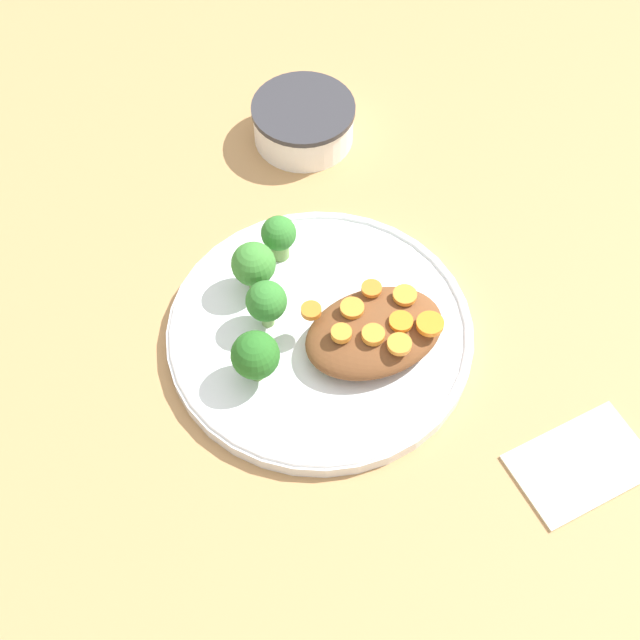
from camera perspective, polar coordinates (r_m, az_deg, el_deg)
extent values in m
plane|color=tan|center=(0.85, 0.00, -1.11)|extent=(4.00, 4.00, 0.00)
cylinder|color=white|center=(0.84, 0.00, -0.84)|extent=(0.29, 0.29, 0.01)
torus|color=white|center=(0.84, 0.00, -0.57)|extent=(0.29, 0.29, 0.01)
cylinder|color=white|center=(1.00, -1.06, 12.55)|extent=(0.11, 0.11, 0.05)
cylinder|color=#333338|center=(0.99, -1.08, 13.38)|extent=(0.11, 0.11, 0.01)
cylinder|color=white|center=(0.99, -1.07, 13.09)|extent=(0.09, 0.09, 0.01)
ellipsoid|color=brown|center=(0.82, 3.50, -0.79)|extent=(0.13, 0.09, 0.03)
cylinder|color=#759E51|center=(0.86, -4.18, 2.64)|extent=(0.01, 0.01, 0.02)
sphere|color=#3D8433|center=(0.84, -4.28, 3.60)|extent=(0.04, 0.04, 0.04)
cylinder|color=#759E51|center=(0.80, -4.06, -3.14)|extent=(0.01, 0.01, 0.02)
sphere|color=#286B23|center=(0.78, -4.16, -2.26)|extent=(0.04, 0.04, 0.04)
cylinder|color=#759E51|center=(0.88, -2.57, 4.68)|extent=(0.02, 0.02, 0.02)
sphere|color=#337A2D|center=(0.86, -2.63, 5.58)|extent=(0.03, 0.03, 0.03)
cylinder|color=#7FA85B|center=(0.83, -3.38, 0.31)|extent=(0.01, 0.01, 0.02)
sphere|color=#337A2D|center=(0.81, -3.45, 1.22)|extent=(0.04, 0.04, 0.04)
cylinder|color=orange|center=(0.82, 5.45, 1.59)|extent=(0.02, 0.02, 0.00)
cylinder|color=orange|center=(0.80, -0.52, 0.51)|extent=(0.02, 0.02, 0.01)
cylinder|color=orange|center=(0.79, 3.43, -0.94)|extent=(0.02, 0.02, 0.01)
cylinder|color=orange|center=(0.81, 2.07, 0.77)|extent=(0.02, 0.02, 0.01)
cylinder|color=orange|center=(0.79, 1.38, -0.85)|extent=(0.02, 0.02, 0.01)
cylinder|color=orange|center=(0.80, 7.06, -0.25)|extent=(0.03, 0.03, 0.01)
cylinder|color=orange|center=(0.82, 3.40, 1.90)|extent=(0.02, 0.02, 0.00)
cylinder|color=orange|center=(0.80, 5.21, -0.09)|extent=(0.02, 0.02, 0.00)
cylinder|color=orange|center=(0.79, 5.10, -1.55)|extent=(0.02, 0.02, 0.01)
cube|color=beige|center=(0.82, 16.39, -8.79)|extent=(0.12, 0.08, 0.01)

